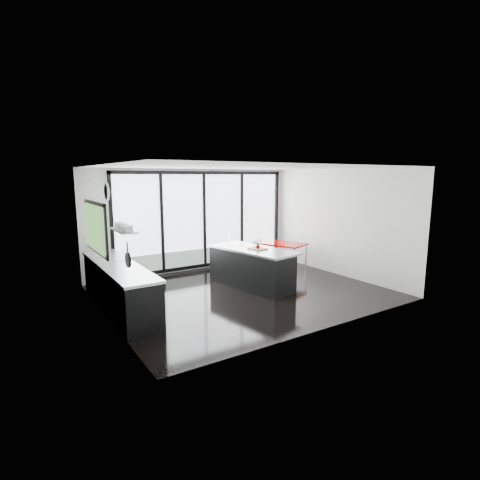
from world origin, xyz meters
TOP-DOWN VIEW (x-y plane):
  - floor at (0.00, 0.00)m, footprint 6.00×5.00m
  - ceiling at (0.00, 0.00)m, footprint 6.00×5.00m
  - wall_back at (0.27, 2.47)m, footprint 6.00×0.09m
  - wall_front at (0.00, -2.50)m, footprint 6.00×0.00m
  - wall_left at (-2.97, 0.27)m, footprint 0.26×5.00m
  - wall_right at (3.00, 0.00)m, footprint 0.00×5.00m
  - counter_cabinets at (-2.67, 0.40)m, footprint 0.69×3.24m
  - island at (0.40, 0.28)m, footprint 1.33×2.38m
  - bar_stool_near at (0.79, -0.13)m, footprint 0.50×0.50m
  - bar_stool_far at (1.08, 0.72)m, footprint 0.63×0.63m
  - red_table at (2.11, 1.29)m, footprint 1.21×1.57m

SIDE VIEW (x-z plane):
  - floor at x=0.00m, z-range 0.00..0.00m
  - bar_stool_near at x=0.79m, z-range 0.00..0.64m
  - red_table at x=2.11m, z-range 0.00..0.74m
  - bar_stool_far at x=1.08m, z-range 0.00..0.77m
  - counter_cabinets at x=-2.67m, z-range -0.22..1.14m
  - island at x=0.40m, z-range -0.13..1.06m
  - wall_back at x=0.27m, z-range -0.13..2.67m
  - wall_front at x=0.00m, z-range 0.00..2.80m
  - wall_right at x=3.00m, z-range 0.00..2.80m
  - wall_left at x=-2.97m, z-range 0.16..2.96m
  - ceiling at x=0.00m, z-range 2.80..2.80m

